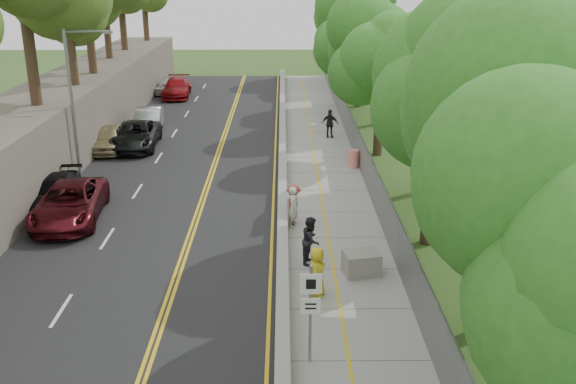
# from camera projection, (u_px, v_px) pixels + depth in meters

# --- Properties ---
(ground) EXTENTS (140.00, 140.00, 0.00)m
(ground) POSITION_uv_depth(u_px,v_px,m) (275.00, 311.00, 21.62)
(ground) COLOR #33511E
(ground) RESTS_ON ground
(road) EXTENTS (11.20, 66.00, 0.04)m
(road) POSITION_uv_depth(u_px,v_px,m) (181.00, 173.00, 35.70)
(road) COLOR black
(road) RESTS_ON ground
(sidewalk) EXTENTS (4.20, 66.00, 0.05)m
(sidewalk) POSITION_uv_depth(u_px,v_px,m) (324.00, 173.00, 35.77)
(sidewalk) COLOR gray
(sidewalk) RESTS_ON ground
(jersey_barrier) EXTENTS (0.42, 66.00, 0.60)m
(jersey_barrier) POSITION_uv_depth(u_px,v_px,m) (282.00, 168.00, 35.65)
(jersey_barrier) COLOR #97CB36
(jersey_barrier) RESTS_ON ground
(rock_embankment) EXTENTS (5.00, 66.00, 4.00)m
(rock_embankment) POSITION_uv_depth(u_px,v_px,m) (31.00, 139.00, 34.98)
(rock_embankment) COLOR #595147
(rock_embankment) RESTS_ON ground
(chainlink_fence) EXTENTS (0.04, 66.00, 2.00)m
(chainlink_fence) POSITION_uv_depth(u_px,v_px,m) (362.00, 156.00, 35.45)
(chainlink_fence) COLOR slate
(chainlink_fence) RESTS_ON ground
(trees_fenceside) EXTENTS (7.00, 66.00, 14.00)m
(trees_fenceside) POSITION_uv_depth(u_px,v_px,m) (411.00, 46.00, 33.46)
(trees_fenceside) COLOR #398728
(trees_fenceside) RESTS_ON ground
(streetlight) EXTENTS (2.52, 0.22, 8.00)m
(streetlight) POSITION_uv_depth(u_px,v_px,m) (76.00, 95.00, 33.17)
(streetlight) COLOR gray
(streetlight) RESTS_ON ground
(signpost) EXTENTS (0.62, 0.09, 3.10)m
(signpost) POSITION_uv_depth(u_px,v_px,m) (311.00, 304.00, 18.13)
(signpost) COLOR gray
(signpost) RESTS_ON sidewalk
(construction_barrel) EXTENTS (0.62, 0.62, 1.02)m
(construction_barrel) POSITION_uv_depth(u_px,v_px,m) (353.00, 159.00, 36.54)
(construction_barrel) COLOR #F92C12
(construction_barrel) RESTS_ON sidewalk
(concrete_block) EXTENTS (1.47, 1.21, 0.87)m
(concrete_block) POSITION_uv_depth(u_px,v_px,m) (361.00, 263.00, 23.95)
(concrete_block) COLOR gray
(concrete_block) RESTS_ON sidewalk
(car_2) EXTENTS (3.27, 6.17, 1.65)m
(car_2) POSITION_uv_depth(u_px,v_px,m) (69.00, 203.00, 28.90)
(car_2) COLOR #531019
(car_2) RESTS_ON road
(car_3) EXTENTS (2.47, 5.14, 1.44)m
(car_3) POSITION_uv_depth(u_px,v_px,m) (55.00, 193.00, 30.49)
(car_3) COLOR black
(car_3) RESTS_ON road
(car_4) EXTENTS (2.18, 4.67, 1.55)m
(car_4) POSITION_uv_depth(u_px,v_px,m) (108.00, 138.00, 39.78)
(car_4) COLOR tan
(car_4) RESTS_ON road
(car_5) EXTENTS (2.20, 5.06, 1.62)m
(car_5) POSITION_uv_depth(u_px,v_px,m) (149.00, 120.00, 44.29)
(car_5) COLOR #9B9FA2
(car_5) RESTS_ON road
(car_6) EXTENTS (2.93, 5.87, 1.60)m
(car_6) POSITION_uv_depth(u_px,v_px,m) (136.00, 135.00, 40.40)
(car_6) COLOR black
(car_6) RESTS_ON road
(car_7) EXTENTS (2.56, 5.67, 1.61)m
(car_7) POSITION_uv_depth(u_px,v_px,m) (177.00, 88.00, 55.96)
(car_7) COLOR maroon
(car_7) RESTS_ON road
(car_8) EXTENTS (2.11, 4.37, 1.44)m
(car_8) POSITION_uv_depth(u_px,v_px,m) (169.00, 85.00, 57.53)
(car_8) COLOR silver
(car_8) RESTS_ON road
(painter_0) EXTENTS (0.73, 0.97, 1.80)m
(painter_0) POSITION_uv_depth(u_px,v_px,m) (317.00, 272.00, 22.26)
(painter_0) COLOR gold
(painter_0) RESTS_ON sidewalk
(painter_1) EXTENTS (0.68, 0.80, 1.85)m
(painter_1) POSITION_uv_depth(u_px,v_px,m) (294.00, 207.00, 28.11)
(painter_1) COLOR silver
(painter_1) RESTS_ON sidewalk
(painter_2) EXTENTS (0.94, 1.08, 1.89)m
(painter_2) POSITION_uv_depth(u_px,v_px,m) (311.00, 240.00, 24.69)
(painter_2) COLOR black
(painter_2) RESTS_ON sidewalk
(painter_3) EXTENTS (0.87, 1.28, 1.82)m
(painter_3) POSITION_uv_depth(u_px,v_px,m) (294.00, 205.00, 28.44)
(painter_3) COLOR brown
(painter_3) RESTS_ON sidewalk
(person_far) EXTENTS (1.21, 0.75, 1.91)m
(person_far) POSITION_uv_depth(u_px,v_px,m) (330.00, 124.00, 42.63)
(person_far) COLOR black
(person_far) RESTS_ON sidewalk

